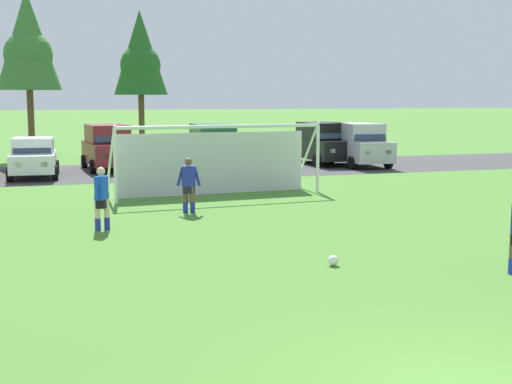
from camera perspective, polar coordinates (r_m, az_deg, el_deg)
ground_plane at (r=22.31m, az=-5.61°, el=-1.10°), size 400.00×400.00×0.00m
parking_lot_strip at (r=33.00m, az=-9.60°, el=1.67°), size 52.00×8.40×0.01m
soccer_ball at (r=14.30m, az=6.35°, el=-5.61°), size 0.22×0.22×0.22m
soccer_goal at (r=24.61m, az=-3.38°, el=2.77°), size 7.54×2.49×2.57m
player_midfield_center at (r=20.77m, az=-5.54°, el=0.55°), size 0.73×0.26×1.64m
player_defender_far at (r=18.37m, az=-12.53°, el=-0.53°), size 0.47×0.66×1.64m
parked_car_slot_center_left at (r=31.46m, az=-17.76°, el=2.72°), size 2.20×4.28×1.72m
parked_car_slot_center at (r=33.92m, az=-12.04°, el=3.65°), size 2.36×4.71×2.16m
parked_car_slot_center_right at (r=33.08m, az=-4.32°, el=3.29°), size 2.20×4.29×1.72m
parked_car_slot_right at (r=33.94m, az=-3.52°, el=3.81°), size 2.27×4.67×2.16m
parked_car_slot_far_right at (r=36.28m, az=5.52°, el=4.03°), size 2.17×4.62×2.16m
parked_car_slot_end at (r=35.40m, az=8.39°, el=3.90°), size 2.28×4.67×2.16m
tree_left_edge at (r=40.75m, az=-18.20°, el=11.49°), size 3.48×3.48×9.29m
tree_mid_left at (r=43.49m, az=-9.47°, el=10.96°), size 3.26×3.26×8.70m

